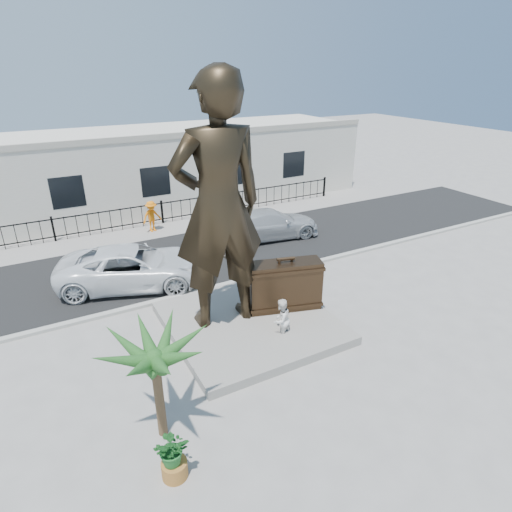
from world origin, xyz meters
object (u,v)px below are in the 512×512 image
at_px(suitcase, 285,285).
at_px(car_white, 133,267).
at_px(statue, 218,206).
at_px(tourist, 281,320).

distance_m(suitcase, car_white, 6.23).
distance_m(statue, tourist, 4.06).
height_order(tourist, car_white, car_white).
distance_m(suitcase, tourist, 1.53).
xyz_separation_m(suitcase, car_white, (-4.05, 4.71, -0.36)).
xyz_separation_m(tourist, car_white, (-3.19, 5.89, 0.09)).
height_order(statue, car_white, statue).
distance_m(tourist, car_white, 6.70).
relative_size(statue, tourist, 5.48).
xyz_separation_m(statue, suitcase, (2.19, -0.40, -3.05)).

